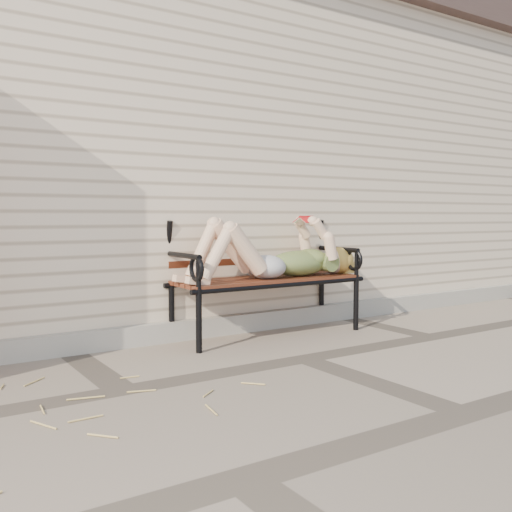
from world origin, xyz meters
TOP-DOWN VIEW (x-y plane):
  - ground at (0.00, 0.00)m, footprint 80.00×80.00m
  - house_wall at (0.00, 3.00)m, footprint 8.00×4.00m
  - house_roof at (0.00, 3.00)m, footprint 8.30×4.30m
  - foundation_strip at (0.00, 0.97)m, footprint 8.00×0.10m
  - garden_bench at (0.22, 0.86)m, footprint 1.66×0.66m
  - reading_woman at (0.24, 0.73)m, footprint 1.57×0.36m
  - straw_scatter at (-1.65, -0.36)m, footprint 2.85×1.64m

SIDE VIEW (x-z plane):
  - ground at x=0.00m, z-range 0.00..0.00m
  - straw_scatter at x=-1.65m, z-range 0.00..0.01m
  - foundation_strip at x=0.00m, z-range 0.00..0.15m
  - garden_bench at x=0.22m, z-range 0.07..1.14m
  - reading_woman at x=0.24m, z-range 0.39..0.89m
  - house_wall at x=0.00m, z-range 0.00..3.00m
  - house_roof at x=0.00m, z-range 3.00..3.30m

